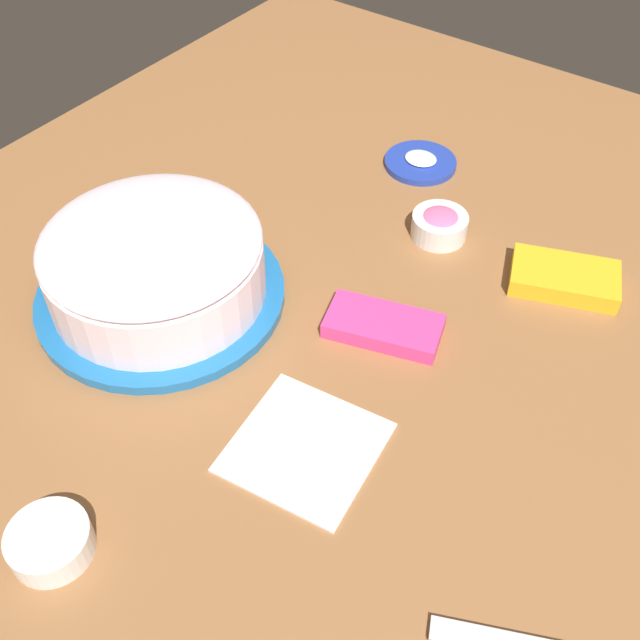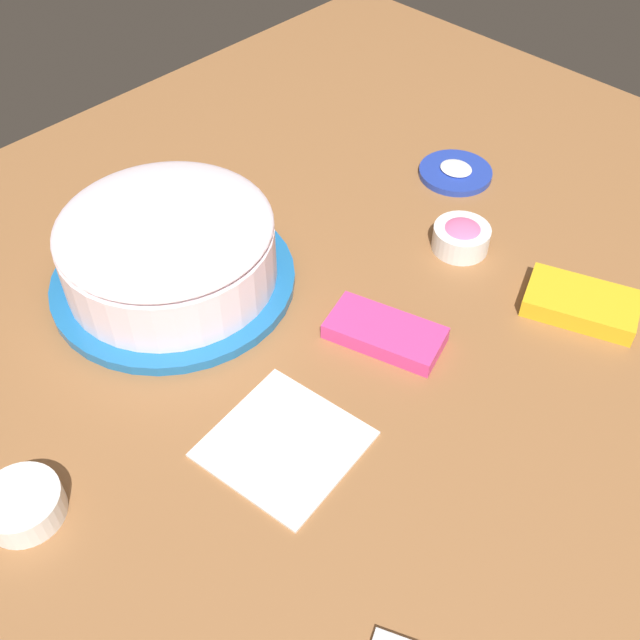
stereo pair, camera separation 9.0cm
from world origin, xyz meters
name	(u,v)px [view 1 (the left image)]	position (x,y,z in m)	size (l,w,h in m)	color
ground_plane	(412,364)	(0.00, 0.00, 0.00)	(1.54, 1.54, 0.00)	#936038
frosted_cake	(156,268)	(0.32, 0.09, 0.05)	(0.32, 0.32, 0.12)	#1E6BB2
frosting_tub_lid	(420,162)	(0.20, -0.36, 0.01)	(0.11, 0.11, 0.02)	#233DAD
sprinkle_bowl_pink	(440,224)	(0.09, -0.23, 0.02)	(0.08, 0.08, 0.04)	white
sprinkle_bowl_green	(50,542)	(0.16, 0.41, 0.02)	(0.08, 0.08, 0.03)	white
candy_box_lower	(564,278)	(-0.09, -0.23, 0.01)	(0.14, 0.08, 0.03)	yellow
candy_box_upper	(384,326)	(0.06, -0.02, 0.01)	(0.14, 0.07, 0.02)	#E53D8E
paper_napkin	(305,446)	(0.03, 0.17, 0.00)	(0.15, 0.15, 0.01)	white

